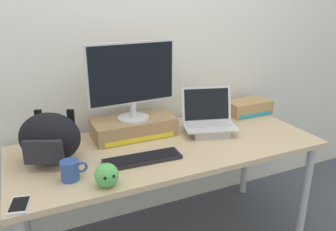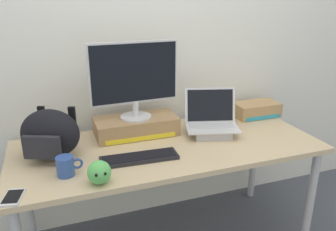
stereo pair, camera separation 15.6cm
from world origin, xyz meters
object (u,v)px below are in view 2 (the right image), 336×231
object	(u,v)px
coffee_mug	(66,166)
cell_phone	(13,197)
toner_box_cyan	(256,109)
open_laptop	(211,126)
messenger_backpack	(50,134)
plush_toy	(99,172)
toner_box_yellow	(136,126)
desktop_monitor	(135,78)
external_keyboard	(139,158)

from	to	relation	value
coffee_mug	cell_phone	distance (m)	0.27
coffee_mug	toner_box_cyan	size ratio (longest dim) A/B	0.40
open_laptop	cell_phone	size ratio (longest dim) A/B	2.56
open_laptop	toner_box_cyan	world-z (taller)	open_laptop
messenger_backpack	cell_phone	world-z (taller)	messenger_backpack
coffee_mug	plush_toy	world-z (taller)	plush_toy
open_laptop	coffee_mug	xyz separation A→B (m)	(-0.89, -0.23, -0.01)
toner_box_cyan	toner_box_yellow	bearing A→B (deg)	-177.52
open_laptop	messenger_backpack	xyz separation A→B (m)	(-0.95, 0.00, 0.08)
messenger_backpack	plush_toy	xyz separation A→B (m)	(0.20, -0.36, -0.08)
desktop_monitor	coffee_mug	bearing A→B (deg)	-142.58
open_laptop	toner_box_cyan	size ratio (longest dim) A/B	1.16
coffee_mug	toner_box_cyan	world-z (taller)	toner_box_cyan
cell_phone	messenger_backpack	bearing A→B (deg)	77.57
messenger_backpack	coffee_mug	size ratio (longest dim) A/B	2.90
open_laptop	cell_phone	bearing A→B (deg)	-146.33
toner_box_yellow	plush_toy	distance (m)	0.60
desktop_monitor	external_keyboard	xyz separation A→B (m)	(-0.07, -0.34, -0.35)
plush_toy	open_laptop	bearing A→B (deg)	25.31
messenger_backpack	toner_box_cyan	world-z (taller)	messenger_backpack
open_laptop	toner_box_yellow	bearing A→B (deg)	176.90
messenger_backpack	open_laptop	bearing A→B (deg)	22.88
cell_phone	plush_toy	world-z (taller)	plush_toy
external_keyboard	toner_box_cyan	xyz separation A→B (m)	(0.97, 0.38, 0.04)
external_keyboard	open_laptop	bearing A→B (deg)	22.86
messenger_backpack	desktop_monitor	bearing A→B (deg)	39.55
cell_phone	toner_box_cyan	size ratio (longest dim) A/B	0.45
open_laptop	external_keyboard	xyz separation A→B (m)	(-0.52, -0.19, -0.04)
toner_box_yellow	external_keyboard	xyz separation A→B (m)	(-0.07, -0.34, -0.04)
toner_box_yellow	open_laptop	world-z (taller)	open_laptop
messenger_backpack	coffee_mug	world-z (taller)	messenger_backpack
toner_box_yellow	messenger_backpack	xyz separation A→B (m)	(-0.51, -0.15, 0.08)
desktop_monitor	cell_phone	xyz separation A→B (m)	(-0.68, -0.51, -0.36)
desktop_monitor	toner_box_cyan	bearing A→B (deg)	-0.53
plush_toy	desktop_monitor	bearing A→B (deg)	58.85
open_laptop	cell_phone	xyz separation A→B (m)	(-1.12, -0.36, -0.05)
messenger_backpack	plush_toy	distance (m)	0.42
cell_phone	plush_toy	xyz separation A→B (m)	(0.37, 0.00, 0.05)
toner_box_yellow	cell_phone	xyz separation A→B (m)	(-0.68, -0.51, -0.05)
messenger_backpack	cell_phone	distance (m)	0.42
toner_box_cyan	coffee_mug	bearing A→B (deg)	-162.57
open_laptop	messenger_backpack	size ratio (longest dim) A/B	1.01
toner_box_cyan	plush_toy	bearing A→B (deg)	-155.54
messenger_backpack	coffee_mug	distance (m)	0.25
open_laptop	toner_box_cyan	xyz separation A→B (m)	(0.45, 0.19, -0.01)
desktop_monitor	external_keyboard	world-z (taller)	desktop_monitor
toner_box_yellow	cell_phone	bearing A→B (deg)	-142.98
coffee_mug	plush_toy	xyz separation A→B (m)	(0.14, -0.13, 0.01)
desktop_monitor	plush_toy	bearing A→B (deg)	-124.23
desktop_monitor	plush_toy	distance (m)	0.67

